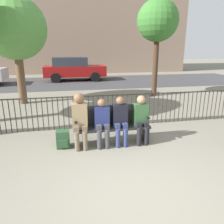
{
  "coord_description": "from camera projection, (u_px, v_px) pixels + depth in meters",
  "views": [
    {
      "loc": [
        -0.94,
        -2.81,
        2.23
      ],
      "look_at": [
        0.0,
        1.94,
        0.8
      ],
      "focal_mm": 35.0,
      "sensor_mm": 36.0,
      "label": 1
    }
  ],
  "objects": [
    {
      "name": "park_bench",
      "position": [
        111.0,
        123.0,
        5.21
      ],
      "size": [
        1.8,
        0.45,
        0.92
      ],
      "color": "black",
      "rests_on": "ground"
    },
    {
      "name": "tree_2",
      "position": [
        15.0,
        29.0,
        8.31
      ],
      "size": [
        2.39,
        2.39,
        4.14
      ],
      "color": "brown",
      "rests_on": "ground"
    },
    {
      "name": "street_surface",
      "position": [
        83.0,
        82.0,
        14.74
      ],
      "size": [
        24.0,
        6.0,
        0.01
      ],
      "color": "#3D3D3F",
      "rests_on": "ground"
    },
    {
      "name": "backpack",
      "position": [
        63.0,
        139.0,
        5.03
      ],
      "size": [
        0.3,
        0.28,
        0.41
      ],
      "color": "#284C2D",
      "rests_on": "ground"
    },
    {
      "name": "seated_person_2",
      "position": [
        120.0,
        119.0,
        5.08
      ],
      "size": [
        0.34,
        0.39,
        1.16
      ],
      "color": "navy",
      "rests_on": "ground"
    },
    {
      "name": "tree_0",
      "position": [
        158.0,
        22.0,
        9.62
      ],
      "size": [
        1.83,
        1.83,
        4.3
      ],
      "color": "#422D1E",
      "rests_on": "ground"
    },
    {
      "name": "seated_person_0",
      "position": [
        80.0,
        118.0,
        4.89
      ],
      "size": [
        0.34,
        0.39,
        1.28
      ],
      "color": "brown",
      "rests_on": "ground"
    },
    {
      "name": "seated_person_3",
      "position": [
        141.0,
        117.0,
        5.17
      ],
      "size": [
        0.34,
        0.39,
        1.17
      ],
      "color": "black",
      "rests_on": "ground"
    },
    {
      "name": "fence_railing",
      "position": [
        103.0,
        108.0,
        6.27
      ],
      "size": [
        9.01,
        0.03,
        0.95
      ],
      "color": "#2D2823",
      "rests_on": "ground"
    },
    {
      "name": "parked_car_0",
      "position": [
        74.0,
        68.0,
        15.21
      ],
      "size": [
        4.2,
        1.94,
        1.62
      ],
      "color": "maroon",
      "rests_on": "ground"
    },
    {
      "name": "seated_person_1",
      "position": [
        102.0,
        120.0,
        5.0
      ],
      "size": [
        0.34,
        0.39,
        1.13
      ],
      "color": "#3D3D42",
      "rests_on": "ground"
    },
    {
      "name": "ground_plane",
      "position": [
        136.0,
        194.0,
        3.45
      ],
      "size": [
        80.0,
        80.0,
        0.0
      ],
      "primitive_type": "plane",
      "color": "gray"
    }
  ]
}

